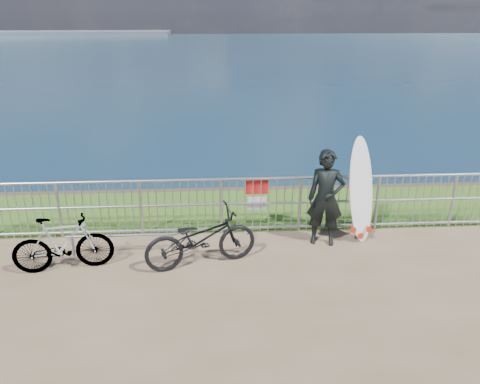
{
  "coord_description": "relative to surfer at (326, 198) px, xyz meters",
  "views": [
    {
      "loc": [
        -0.64,
        -6.51,
        4.05
      ],
      "look_at": [
        -0.17,
        1.2,
        1.0
      ],
      "focal_mm": 35.0,
      "sensor_mm": 36.0,
      "label": 1
    }
  ],
  "objects": [
    {
      "name": "grass_strip",
      "position": [
        -1.36,
        1.6,
        -0.87
      ],
      "size": [
        120.0,
        120.0,
        0.0
      ],
      "primitive_type": "plane",
      "color": "#2F5A18",
      "rests_on": "ground"
    },
    {
      "name": "surfboard",
      "position": [
        0.68,
        0.13,
        0.02
      ],
      "size": [
        0.63,
        0.6,
        1.95
      ],
      "color": "white",
      "rests_on": "ground"
    },
    {
      "name": "seascape",
      "position": [
        -45.11,
        146.39,
        -4.92
      ],
      "size": [
        260.0,
        260.0,
        5.0
      ],
      "color": "brown",
      "rests_on": "ground"
    },
    {
      "name": "bicycle_far",
      "position": [
        -4.46,
        -0.69,
        -0.41
      ],
      "size": [
        1.65,
        0.71,
        0.96
      ],
      "primitive_type": "imported",
      "rotation": [
        0.0,
        0.0,
        1.74
      ],
      "color": "black",
      "rests_on": "ground"
    },
    {
      "name": "railing",
      "position": [
        -1.34,
        0.51,
        -0.3
      ],
      "size": [
        10.06,
        0.1,
        1.13
      ],
      "color": "#999CA2",
      "rests_on": "ground"
    },
    {
      "name": "bike_rack",
      "position": [
        -3.6,
        -0.23,
        -0.55
      ],
      "size": [
        1.92,
        0.05,
        0.4
      ],
      "color": "#999CA2",
      "rests_on": "ground"
    },
    {
      "name": "bicycle_near",
      "position": [
        -2.22,
        -0.66,
        -0.39
      ],
      "size": [
        2.0,
        1.15,
        0.99
      ],
      "primitive_type": "imported",
      "rotation": [
        0.0,
        0.0,
        1.85
      ],
      "color": "black",
      "rests_on": "ground"
    },
    {
      "name": "surfer",
      "position": [
        0.0,
        0.0,
        0.0
      ],
      "size": [
        0.72,
        0.55,
        1.77
      ],
      "primitive_type": "imported",
      "rotation": [
        0.0,
        0.0,
        -0.21
      ],
      "color": "black",
      "rests_on": "ground"
    }
  ]
}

